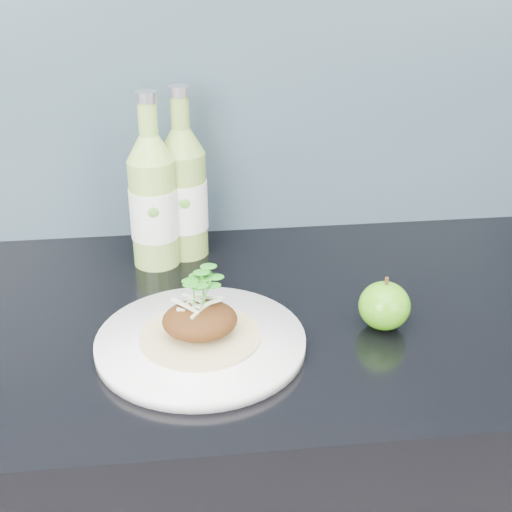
{
  "coord_description": "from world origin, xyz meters",
  "views": [
    {
      "loc": [
        -0.04,
        0.82,
        1.42
      ],
      "look_at": [
        0.06,
        1.67,
        1.0
      ],
      "focal_mm": 50.0,
      "sensor_mm": 36.0,
      "label": 1
    }
  ],
  "objects_px": {
    "green_apple": "(384,306)",
    "cider_bottle_left": "(153,202)",
    "cider_bottle_right": "(184,193)",
    "dinner_plate": "(201,342)"
  },
  "relations": [
    {
      "from": "green_apple",
      "to": "cider_bottle_right",
      "type": "distance_m",
      "value": 0.38
    },
    {
      "from": "cider_bottle_left",
      "to": "cider_bottle_right",
      "type": "height_order",
      "value": "same"
    },
    {
      "from": "cider_bottle_right",
      "to": "cider_bottle_left",
      "type": "bearing_deg",
      "value": -163.61
    },
    {
      "from": "cider_bottle_right",
      "to": "dinner_plate",
      "type": "bearing_deg",
      "value": -103.64
    },
    {
      "from": "green_apple",
      "to": "cider_bottle_left",
      "type": "height_order",
      "value": "cider_bottle_left"
    },
    {
      "from": "dinner_plate",
      "to": "cider_bottle_left",
      "type": "bearing_deg",
      "value": 102.63
    },
    {
      "from": "green_apple",
      "to": "cider_bottle_right",
      "type": "xyz_separation_m",
      "value": [
        -0.26,
        0.27,
        0.07
      ]
    },
    {
      "from": "dinner_plate",
      "to": "cider_bottle_right",
      "type": "relative_size",
      "value": 1.16
    },
    {
      "from": "green_apple",
      "to": "cider_bottle_right",
      "type": "height_order",
      "value": "cider_bottle_right"
    },
    {
      "from": "green_apple",
      "to": "cider_bottle_left",
      "type": "xyz_separation_m",
      "value": [
        -0.31,
        0.24,
        0.07
      ]
    }
  ]
}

